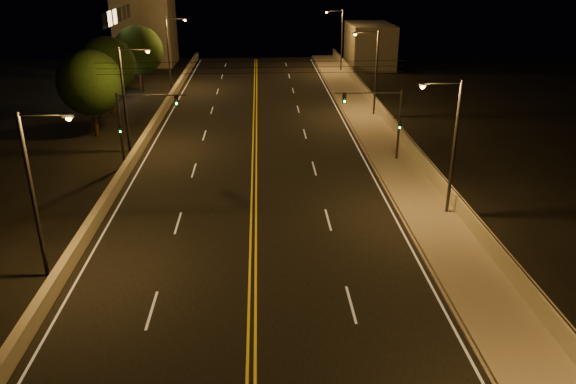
{
  "coord_description": "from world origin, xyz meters",
  "views": [
    {
      "loc": [
        0.54,
        -10.94,
        14.56
      ],
      "look_at": [
        2.0,
        18.0,
        2.5
      ],
      "focal_mm": 35.0,
      "sensor_mm": 36.0,
      "label": 1
    }
  ],
  "objects_px": {
    "streetlight_5": "(127,92)",
    "traffic_signal_right": "(386,117)",
    "streetlight_1": "(450,140)",
    "tree_2": "(139,50)",
    "tree_0": "(90,83)",
    "tree_1": "(107,66)",
    "streetlight_6": "(171,48)",
    "traffic_signal_left": "(134,120)",
    "streetlight_3": "(340,36)",
    "streetlight_2": "(373,68)",
    "streetlight_4": "(37,184)"
  },
  "relations": [
    {
      "from": "streetlight_1",
      "to": "streetlight_5",
      "type": "distance_m",
      "value": 25.4
    },
    {
      "from": "traffic_signal_right",
      "to": "tree_0",
      "type": "bearing_deg",
      "value": 161.15
    },
    {
      "from": "streetlight_5",
      "to": "traffic_signal_right",
      "type": "relative_size",
      "value": 1.48
    },
    {
      "from": "streetlight_5",
      "to": "tree_0",
      "type": "relative_size",
      "value": 1.1
    },
    {
      "from": "streetlight_5",
      "to": "streetlight_1",
      "type": "bearing_deg",
      "value": -32.61
    },
    {
      "from": "traffic_signal_right",
      "to": "tree_2",
      "type": "bearing_deg",
      "value": 131.58
    },
    {
      "from": "streetlight_3",
      "to": "tree_2",
      "type": "relative_size",
      "value": 1.09
    },
    {
      "from": "tree_0",
      "to": "streetlight_6",
      "type": "bearing_deg",
      "value": 78.17
    },
    {
      "from": "streetlight_1",
      "to": "streetlight_5",
      "type": "bearing_deg",
      "value": 147.39
    },
    {
      "from": "streetlight_6",
      "to": "tree_2",
      "type": "distance_m",
      "value": 3.74
    },
    {
      "from": "streetlight_4",
      "to": "streetlight_2",
      "type": "bearing_deg",
      "value": 53.79
    },
    {
      "from": "tree_2",
      "to": "streetlight_3",
      "type": "bearing_deg",
      "value": 23.66
    },
    {
      "from": "traffic_signal_right",
      "to": "tree_2",
      "type": "height_order",
      "value": "tree_2"
    },
    {
      "from": "tree_0",
      "to": "streetlight_1",
      "type": "bearing_deg",
      "value": -35.37
    },
    {
      "from": "traffic_signal_left",
      "to": "tree_1",
      "type": "distance_m",
      "value": 17.36
    },
    {
      "from": "tree_2",
      "to": "tree_1",
      "type": "bearing_deg",
      "value": -96.57
    },
    {
      "from": "streetlight_3",
      "to": "traffic_signal_right",
      "type": "relative_size",
      "value": 1.48
    },
    {
      "from": "streetlight_4",
      "to": "streetlight_6",
      "type": "distance_m",
      "value": 43.42
    },
    {
      "from": "streetlight_6",
      "to": "traffic_signal_right",
      "type": "distance_m",
      "value": 34.04
    },
    {
      "from": "streetlight_4",
      "to": "traffic_signal_left",
      "type": "bearing_deg",
      "value": 85.83
    },
    {
      "from": "streetlight_2",
      "to": "streetlight_4",
      "type": "relative_size",
      "value": 1.0
    },
    {
      "from": "streetlight_3",
      "to": "tree_0",
      "type": "relative_size",
      "value": 1.1
    },
    {
      "from": "streetlight_4",
      "to": "streetlight_5",
      "type": "xyz_separation_m",
      "value": [
        0.0,
        19.57,
        0.0
      ]
    },
    {
      "from": "tree_2",
      "to": "streetlight_2",
      "type": "bearing_deg",
      "value": -27.35
    },
    {
      "from": "streetlight_3",
      "to": "tree_1",
      "type": "xyz_separation_m",
      "value": [
        -26.05,
        -20.91,
        -0.05
      ]
    },
    {
      "from": "tree_0",
      "to": "tree_2",
      "type": "distance_m",
      "value": 18.15
    },
    {
      "from": "streetlight_5",
      "to": "traffic_signal_left",
      "type": "xyz_separation_m",
      "value": [
        1.15,
        -3.78,
        -1.25
      ]
    },
    {
      "from": "streetlight_5",
      "to": "streetlight_6",
      "type": "xyz_separation_m",
      "value": [
        0.0,
        23.85,
        0.0
      ]
    },
    {
      "from": "streetlight_5",
      "to": "tree_2",
      "type": "distance_m",
      "value": 22.81
    },
    {
      "from": "streetlight_1",
      "to": "streetlight_6",
      "type": "relative_size",
      "value": 1.0
    },
    {
      "from": "tree_1",
      "to": "tree_2",
      "type": "height_order",
      "value": "tree_1"
    },
    {
      "from": "streetlight_5",
      "to": "streetlight_3",
      "type": "bearing_deg",
      "value": 57.39
    },
    {
      "from": "streetlight_3",
      "to": "tree_2",
      "type": "distance_m",
      "value": 27.18
    },
    {
      "from": "streetlight_2",
      "to": "streetlight_4",
      "type": "distance_m",
      "value": 36.22
    },
    {
      "from": "traffic_signal_left",
      "to": "tree_0",
      "type": "bearing_deg",
      "value": 122.63
    },
    {
      "from": "traffic_signal_left",
      "to": "tree_1",
      "type": "relative_size",
      "value": 0.74
    },
    {
      "from": "streetlight_3",
      "to": "streetlight_6",
      "type": "bearing_deg",
      "value": -155.85
    },
    {
      "from": "tree_2",
      "to": "tree_0",
      "type": "bearing_deg",
      "value": -91.82
    },
    {
      "from": "streetlight_5",
      "to": "traffic_signal_right",
      "type": "distance_m",
      "value": 20.24
    },
    {
      "from": "streetlight_1",
      "to": "traffic_signal_right",
      "type": "height_order",
      "value": "streetlight_1"
    },
    {
      "from": "traffic_signal_left",
      "to": "streetlight_6",
      "type": "bearing_deg",
      "value": 92.39
    },
    {
      "from": "streetlight_3",
      "to": "streetlight_4",
      "type": "height_order",
      "value": "same"
    },
    {
      "from": "streetlight_2",
      "to": "traffic_signal_left",
      "type": "xyz_separation_m",
      "value": [
        -20.25,
        -13.43,
        -1.25
      ]
    },
    {
      "from": "streetlight_1",
      "to": "streetlight_2",
      "type": "distance_m",
      "value": 23.35
    },
    {
      "from": "streetlight_3",
      "to": "streetlight_4",
      "type": "xyz_separation_m",
      "value": [
        -21.4,
        -53.02,
        0.0
      ]
    },
    {
      "from": "streetlight_5",
      "to": "tree_0",
      "type": "height_order",
      "value": "streetlight_5"
    },
    {
      "from": "streetlight_5",
      "to": "traffic_signal_left",
      "type": "bearing_deg",
      "value": -73.04
    },
    {
      "from": "streetlight_6",
      "to": "streetlight_2",
      "type": "bearing_deg",
      "value": -33.56
    },
    {
      "from": "streetlight_6",
      "to": "traffic_signal_left",
      "type": "xyz_separation_m",
      "value": [
        1.15,
        -27.63,
        -1.25
      ]
    },
    {
      "from": "tree_1",
      "to": "traffic_signal_left",
      "type": "bearing_deg",
      "value": -70.42
    }
  ]
}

